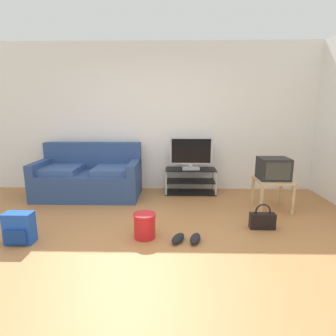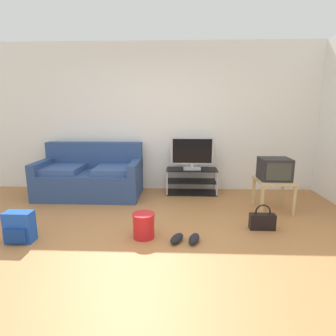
% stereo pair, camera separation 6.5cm
% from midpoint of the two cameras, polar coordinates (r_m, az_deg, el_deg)
% --- Properties ---
extents(ground_plane, '(9.00, 9.80, 0.02)m').
position_cam_midpoint_polar(ground_plane, '(3.19, -6.78, -16.53)').
color(ground_plane, '#B27542').
extents(wall_back, '(9.00, 0.10, 2.70)m').
position_cam_midpoint_polar(wall_back, '(5.24, -3.41, 10.27)').
color(wall_back, white).
rests_on(wall_back, ground_plane).
extents(couch, '(1.76, 0.91, 0.92)m').
position_cam_midpoint_polar(couch, '(5.06, -16.35, -1.85)').
color(couch, navy).
rests_on(couch, ground_plane).
extents(tv_stand, '(0.91, 0.40, 0.46)m').
position_cam_midpoint_polar(tv_stand, '(5.05, 4.31, -2.70)').
color(tv_stand, black).
rests_on(tv_stand, ground_plane).
extents(flat_tv, '(0.75, 0.22, 0.58)m').
position_cam_midpoint_polar(flat_tv, '(4.92, 4.42, 3.03)').
color(flat_tv, '#B2B2B7').
rests_on(flat_tv, tv_stand).
extents(side_table, '(0.52, 0.52, 0.47)m').
position_cam_midpoint_polar(side_table, '(4.48, 20.49, -3.17)').
color(side_table, tan).
rests_on(side_table, ground_plane).
extents(crt_tv, '(0.44, 0.38, 0.33)m').
position_cam_midpoint_polar(crt_tv, '(4.44, 20.65, -0.12)').
color(crt_tv, '#232326').
rests_on(crt_tv, side_table).
extents(backpack, '(0.32, 0.24, 0.36)m').
position_cam_midpoint_polar(backpack, '(3.66, -28.92, -10.89)').
color(backpack, blue).
rests_on(backpack, ground_plane).
extents(handbag, '(0.32, 0.11, 0.33)m').
position_cam_midpoint_polar(handbag, '(3.79, 18.52, -10.22)').
color(handbag, black).
rests_on(handbag, ground_plane).
extents(cleaning_bucket, '(0.27, 0.27, 0.30)m').
position_cam_midpoint_polar(cleaning_bucket, '(3.36, -5.43, -11.68)').
color(cleaning_bucket, red).
rests_on(cleaning_bucket, ground_plane).
extents(sneakers_pair, '(0.40, 0.27, 0.09)m').
position_cam_midpoint_polar(sneakers_pair, '(3.29, 3.31, -14.39)').
color(sneakers_pair, black).
rests_on(sneakers_pair, ground_plane).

